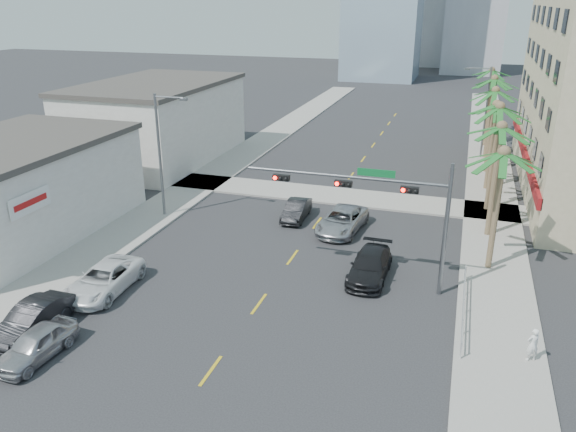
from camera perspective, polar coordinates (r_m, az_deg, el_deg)
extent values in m
plane|color=#262628|center=(26.97, -6.01, -12.94)|extent=(260.00, 260.00, 0.00)
cube|color=gray|center=(43.08, 20.03, -0.50)|extent=(4.00, 120.00, 0.15)
cube|color=gray|center=(48.01, -9.75, 2.71)|extent=(4.00, 120.00, 0.15)
cube|color=gray|center=(45.84, 4.91, 2.05)|extent=(80.00, 4.00, 0.15)
cube|color=maroon|center=(51.96, 22.86, 6.13)|extent=(0.30, 28.00, 0.80)
cube|color=beige|center=(41.84, -26.16, 2.22)|extent=(10.00, 16.00, 6.00)
cube|color=beige|center=(57.41, -13.09, 9.17)|extent=(11.00, 18.00, 7.20)
cylinder|color=slate|center=(30.54, 15.68, -1.71)|extent=(0.24, 0.24, 7.20)
cylinder|color=slate|center=(30.22, 5.73, 4.02)|extent=(11.00, 0.16, 0.16)
cube|color=#0C662D|center=(29.84, 8.95, 4.34)|extent=(2.00, 0.05, 0.40)
cube|color=black|center=(29.71, 12.25, 2.61)|extent=(0.95, 0.28, 0.32)
sphere|color=#FF0C05|center=(29.59, 11.61, 2.59)|extent=(0.22, 0.22, 0.22)
cube|color=black|center=(30.19, 5.64, 3.30)|extent=(0.95, 0.28, 0.32)
sphere|color=#FF0C05|center=(30.10, 4.98, 3.28)|extent=(0.22, 0.22, 0.22)
cube|color=black|center=(31.06, -0.69, 3.93)|extent=(0.95, 0.28, 0.32)
sphere|color=#FF0C05|center=(31.01, -1.34, 3.89)|extent=(0.22, 0.22, 0.22)
cylinder|color=brown|center=(34.35, 20.35, 0.31)|extent=(0.36, 0.36, 7.20)
cylinder|color=brown|center=(39.22, 20.20, 3.15)|extent=(0.36, 0.36, 7.56)
cylinder|color=brown|center=(44.17, 20.08, 5.35)|extent=(0.36, 0.36, 7.92)
cylinder|color=brown|center=(49.30, 19.91, 6.51)|extent=(0.36, 0.36, 7.20)
cylinder|color=brown|center=(54.32, 19.84, 7.99)|extent=(0.36, 0.36, 7.56)
cylinder|color=brown|center=(59.38, 19.78, 9.23)|extent=(0.36, 0.36, 7.92)
cylinder|color=brown|center=(64.55, 19.67, 9.80)|extent=(0.36, 0.36, 7.20)
cylinder|color=brown|center=(69.64, 19.63, 10.72)|extent=(0.36, 0.36, 7.56)
cylinder|color=slate|center=(41.35, -12.89, 5.87)|extent=(0.20, 0.20, 9.00)
cylinder|color=slate|center=(39.92, -12.00, 11.73)|extent=(2.20, 0.12, 0.12)
cube|color=slate|center=(39.41, -10.57, 11.57)|extent=(0.50, 0.25, 0.18)
cylinder|color=slate|center=(59.27, 19.45, 9.78)|extent=(0.20, 0.20, 9.00)
cylinder|color=slate|center=(58.62, 18.88, 14.01)|extent=(2.20, 0.12, 0.12)
cube|color=slate|center=(58.63, 17.77, 14.04)|extent=(0.50, 0.25, 0.18)
cylinder|color=silver|center=(30.06, 17.39, -8.78)|extent=(0.08, 8.00, 0.08)
cylinder|color=silver|center=(29.89, 17.47, -8.20)|extent=(0.08, 8.00, 0.08)
cylinder|color=silver|center=(26.66, 17.17, -13.04)|extent=(0.08, 0.08, 1.00)
cylinder|color=silver|center=(28.36, 17.28, -10.83)|extent=(0.08, 0.08, 1.00)
cylinder|color=silver|center=(30.09, 17.38, -8.86)|extent=(0.08, 0.08, 1.00)
cylinder|color=silver|center=(31.85, 17.47, -7.11)|extent=(0.08, 0.08, 1.00)
cylinder|color=silver|center=(33.64, 17.55, -5.54)|extent=(0.08, 0.08, 1.00)
imported|color=#B1B0B5|center=(28.00, -24.21, -11.80)|extent=(1.93, 4.25, 1.41)
imported|color=black|center=(29.97, -24.52, -9.49)|extent=(1.63, 4.57, 1.50)
imported|color=white|center=(32.47, -18.18, -6.13)|extent=(2.65, 5.46, 1.50)
imported|color=black|center=(40.91, 0.85, 0.62)|extent=(1.59, 4.16, 1.35)
imported|color=#B1B1B6|center=(38.91, 5.52, -0.46)|extent=(3.16, 5.77, 1.53)
imported|color=black|center=(32.69, 8.32, -5.04)|extent=(2.15, 5.15, 1.49)
imported|color=white|center=(27.38, 23.60, -11.88)|extent=(0.70, 0.62, 1.60)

